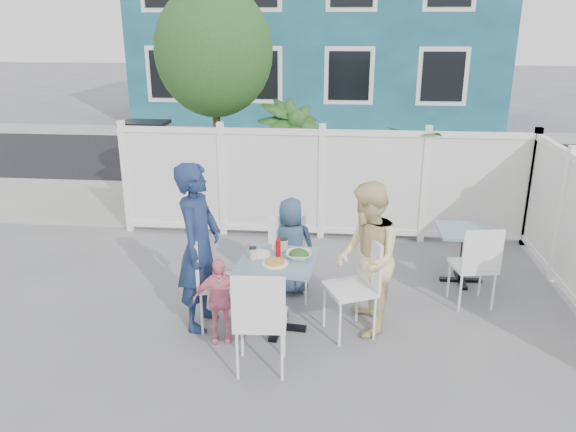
# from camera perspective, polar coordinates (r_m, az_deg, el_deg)

# --- Properties ---
(ground) EXTENTS (80.00, 80.00, 0.00)m
(ground) POSITION_cam_1_polar(r_m,az_deg,el_deg) (6.16, 1.38, -10.14)
(ground) COLOR slate
(near_sidewalk) EXTENTS (24.00, 2.60, 0.01)m
(near_sidewalk) POSITION_cam_1_polar(r_m,az_deg,el_deg) (9.65, 3.09, 0.89)
(near_sidewalk) COLOR gray
(near_sidewalk) RESTS_ON ground
(street) EXTENTS (24.00, 5.00, 0.01)m
(street) POSITION_cam_1_polar(r_m,az_deg,el_deg) (13.21, 3.86, 5.83)
(street) COLOR black
(street) RESTS_ON ground
(far_sidewalk) EXTENTS (24.00, 1.60, 0.01)m
(far_sidewalk) POSITION_cam_1_polar(r_m,az_deg,el_deg) (16.25, 4.24, 8.30)
(far_sidewalk) COLOR gray
(far_sidewalk) RESTS_ON ground
(building) EXTENTS (11.00, 6.00, 6.00)m
(building) POSITION_cam_1_polar(r_m,az_deg,el_deg) (19.38, 3.21, 18.95)
(building) COLOR navy
(building) RESTS_ON ground
(fence_back) EXTENTS (5.86, 0.08, 1.60)m
(fence_back) POSITION_cam_1_polar(r_m,az_deg,el_deg) (8.08, 3.42, 3.06)
(fence_back) COLOR white
(fence_back) RESTS_ON ground
(tree) EXTENTS (1.80, 1.62, 3.59)m
(tree) POSITION_cam_1_polar(r_m,az_deg,el_deg) (8.90, -7.54, 16.22)
(tree) COLOR #382316
(tree) RESTS_ON ground
(utility_cabinet) EXTENTS (0.73, 0.52, 1.34)m
(utility_cabinet) POSITION_cam_1_polar(r_m,az_deg,el_deg) (10.24, -14.06, 5.26)
(utility_cabinet) COLOR yellow
(utility_cabinet) RESTS_ON ground
(potted_shrub_a) EXTENTS (1.49, 1.49, 1.90)m
(potted_shrub_a) POSITION_cam_1_polar(r_m,az_deg,el_deg) (8.75, 0.10, 5.45)
(potted_shrub_a) COLOR #1F4318
(potted_shrub_a) RESTS_ON ground
(potted_shrub_b) EXTENTS (1.89, 1.81, 1.62)m
(potted_shrub_b) POSITION_cam_1_polar(r_m,az_deg,el_deg) (8.71, 12.24, 4.01)
(potted_shrub_b) COLOR #1F4318
(potted_shrub_b) RESTS_ON ground
(main_table) EXTENTS (0.81, 0.81, 0.78)m
(main_table) POSITION_cam_1_polar(r_m,az_deg,el_deg) (5.66, -0.99, -5.99)
(main_table) COLOR slate
(main_table) RESTS_ON ground
(spare_table) EXTENTS (0.65, 0.65, 0.68)m
(spare_table) POSITION_cam_1_polar(r_m,az_deg,el_deg) (7.04, 17.51, -2.47)
(spare_table) COLOR slate
(spare_table) RESTS_ON ground
(chair_left) EXTENTS (0.52, 0.53, 0.98)m
(chair_left) POSITION_cam_1_polar(r_m,az_deg,el_deg) (5.80, -7.94, -5.92)
(chair_left) COLOR white
(chair_left) RESTS_ON ground
(chair_right) EXTENTS (0.60, 0.60, 1.01)m
(chair_right) POSITION_cam_1_polar(r_m,az_deg,el_deg) (5.65, 7.14, -6.37)
(chair_right) COLOR white
(chair_right) RESTS_ON ground
(chair_back) EXTENTS (0.49, 0.48, 0.94)m
(chair_back) POSITION_cam_1_polar(r_m,az_deg,el_deg) (6.36, -0.04, -3.65)
(chair_back) COLOR white
(chair_back) RESTS_ON ground
(chair_near) EXTENTS (0.49, 0.47, 1.01)m
(chair_near) POSITION_cam_1_polar(r_m,az_deg,el_deg) (4.97, -2.88, -10.03)
(chair_near) COLOR white
(chair_near) RESTS_ON ground
(chair_spare) EXTENTS (0.50, 0.49, 0.95)m
(chair_spare) POSITION_cam_1_polar(r_m,az_deg,el_deg) (6.42, 18.62, -4.39)
(chair_spare) COLOR white
(chair_spare) RESTS_ON ground
(man) EXTENTS (0.49, 0.68, 1.74)m
(man) POSITION_cam_1_polar(r_m,az_deg,el_deg) (5.71, -9.04, -3.12)
(man) COLOR #19294C
(man) RESTS_ON ground
(woman) EXTENTS (0.69, 0.83, 1.56)m
(woman) POSITION_cam_1_polar(r_m,az_deg,el_deg) (5.63, 8.00, -4.37)
(woman) COLOR gold
(woman) RESTS_ON ground
(boy) EXTENTS (0.57, 0.38, 1.14)m
(boy) POSITION_cam_1_polar(r_m,az_deg,el_deg) (6.46, 0.28, -3.08)
(boy) COLOR #2E4865
(boy) RESTS_ON ground
(toddler) EXTENTS (0.55, 0.32, 0.87)m
(toddler) POSITION_cam_1_polar(r_m,az_deg,el_deg) (5.58, -7.02, -8.47)
(toddler) COLOR pink
(toddler) RESTS_ON ground
(plate_main) EXTENTS (0.26, 0.26, 0.02)m
(plate_main) POSITION_cam_1_polar(r_m,az_deg,el_deg) (5.46, -1.34, -4.83)
(plate_main) COLOR white
(plate_main) RESTS_ON main_table
(plate_side) EXTENTS (0.22, 0.22, 0.02)m
(plate_side) POSITION_cam_1_polar(r_m,az_deg,el_deg) (5.69, -2.90, -3.85)
(plate_side) COLOR white
(plate_side) RESTS_ON main_table
(salad_bowl) EXTENTS (0.25, 0.25, 0.06)m
(salad_bowl) POSITION_cam_1_polar(r_m,az_deg,el_deg) (5.59, 1.10, -4.00)
(salad_bowl) COLOR white
(salad_bowl) RESTS_ON main_table
(coffee_cup_a) EXTENTS (0.07, 0.07, 0.11)m
(coffee_cup_a) POSITION_cam_1_polar(r_m,az_deg,el_deg) (5.57, -3.60, -3.84)
(coffee_cup_a) COLOR beige
(coffee_cup_a) RESTS_ON main_table
(coffee_cup_b) EXTENTS (0.08, 0.08, 0.12)m
(coffee_cup_b) POSITION_cam_1_polar(r_m,az_deg,el_deg) (5.75, -0.43, -2.99)
(coffee_cup_b) COLOR beige
(coffee_cup_b) RESTS_ON main_table
(ketchup_bottle) EXTENTS (0.05, 0.05, 0.17)m
(ketchup_bottle) POSITION_cam_1_polar(r_m,az_deg,el_deg) (5.61, -1.01, -3.34)
(ketchup_bottle) COLOR #AB040A
(ketchup_bottle) RESTS_ON main_table
(salt_shaker) EXTENTS (0.03, 0.03, 0.07)m
(salt_shaker) POSITION_cam_1_polar(r_m,az_deg,el_deg) (5.82, -1.56, -3.02)
(salt_shaker) COLOR white
(salt_shaker) RESTS_ON main_table
(pepper_shaker) EXTENTS (0.03, 0.03, 0.08)m
(pepper_shaker) POSITION_cam_1_polar(r_m,az_deg,el_deg) (5.79, -1.01, -3.07)
(pepper_shaker) COLOR black
(pepper_shaker) RESTS_ON main_table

